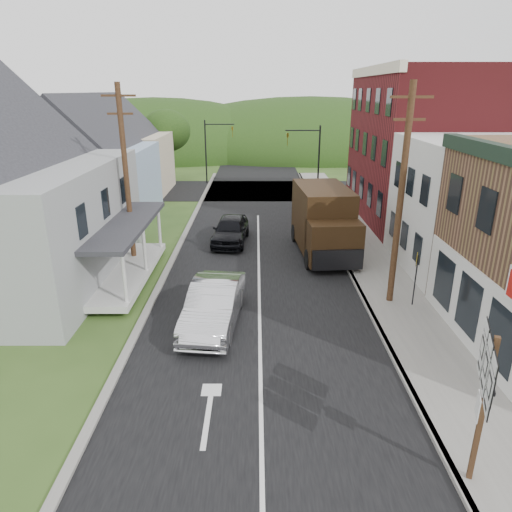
{
  "coord_description": "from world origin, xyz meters",
  "views": [
    {
      "loc": [
        -0.14,
        -14.27,
        8.63
      ],
      "look_at": [
        -0.14,
        3.38,
        2.2
      ],
      "focal_mm": 32.0,
      "sensor_mm": 36.0,
      "label": 1
    }
  ],
  "objects_px": {
    "silver_sedan": "(214,305)",
    "warning_sign": "(416,271)",
    "delivery_van": "(324,222)",
    "dark_sedan": "(231,230)",
    "route_sign_cluster": "(484,390)"
  },
  "relations": [
    {
      "from": "silver_sedan",
      "to": "warning_sign",
      "type": "bearing_deg",
      "value": 16.15
    },
    {
      "from": "warning_sign",
      "to": "delivery_van",
      "type": "bearing_deg",
      "value": 134.31
    },
    {
      "from": "dark_sedan",
      "to": "warning_sign",
      "type": "distance_m",
      "value": 11.91
    },
    {
      "from": "route_sign_cluster",
      "to": "warning_sign",
      "type": "xyz_separation_m",
      "value": [
        1.64,
        9.09,
        -0.9
      ]
    },
    {
      "from": "silver_sedan",
      "to": "warning_sign",
      "type": "distance_m",
      "value": 8.35
    },
    {
      "from": "delivery_van",
      "to": "dark_sedan",
      "type": "bearing_deg",
      "value": 155.77
    },
    {
      "from": "route_sign_cluster",
      "to": "warning_sign",
      "type": "distance_m",
      "value": 9.28
    },
    {
      "from": "silver_sedan",
      "to": "dark_sedan",
      "type": "height_order",
      "value": "silver_sedan"
    },
    {
      "from": "dark_sedan",
      "to": "delivery_van",
      "type": "relative_size",
      "value": 0.7
    },
    {
      "from": "dark_sedan",
      "to": "delivery_van",
      "type": "bearing_deg",
      "value": -14.94
    },
    {
      "from": "delivery_van",
      "to": "route_sign_cluster",
      "type": "height_order",
      "value": "route_sign_cluster"
    },
    {
      "from": "warning_sign",
      "to": "route_sign_cluster",
      "type": "bearing_deg",
      "value": -78.48
    },
    {
      "from": "silver_sedan",
      "to": "warning_sign",
      "type": "relative_size",
      "value": 2.2
    },
    {
      "from": "dark_sedan",
      "to": "route_sign_cluster",
      "type": "distance_m",
      "value": 19.01
    },
    {
      "from": "dark_sedan",
      "to": "delivery_van",
      "type": "xyz_separation_m",
      "value": [
        5.25,
        -1.91,
        1.05
      ]
    }
  ]
}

